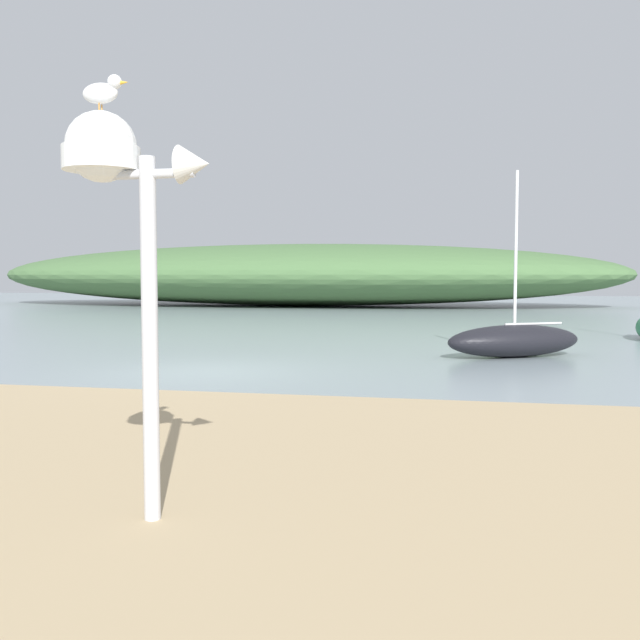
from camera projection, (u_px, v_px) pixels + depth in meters
The scene contains 5 objects.
ground_plane at pixel (204, 372), 14.81m from camera, with size 120.00×120.00×0.00m, color gray.
distant_hill at pixel (297, 275), 48.03m from camera, with size 43.16×13.49×4.12m, color #476B3D.
mast_structure at pixel (116, 181), 5.19m from camera, with size 1.12×0.56×3.01m.
seagull_on_radar at pixel (102, 91), 5.16m from camera, with size 0.36×0.12×0.25m.
sailboat_far_right at pixel (514, 340), 17.54m from camera, with size 3.76×2.91×4.57m.
Camera 1 is at (5.37, -13.91, 2.01)m, focal length 39.89 mm.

